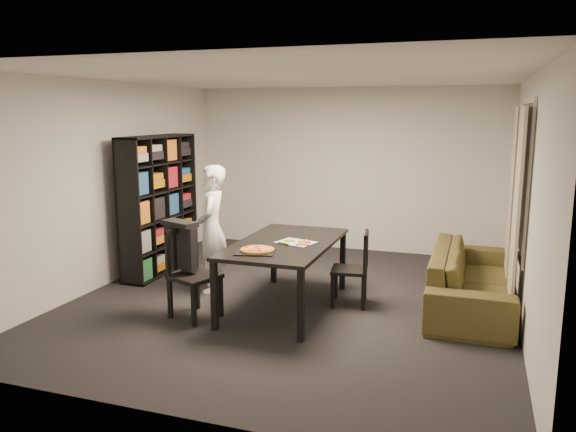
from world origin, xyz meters
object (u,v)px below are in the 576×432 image
(chair_left, at_px, (189,267))
(baking_tray, at_px, (255,252))
(person, at_px, (212,229))
(sofa, at_px, (472,278))
(bookshelf, at_px, (159,205))
(chair_right, at_px, (357,264))
(dining_table, at_px, (285,248))
(pepperoni_pizza, at_px, (257,250))

(chair_left, relative_size, baking_tray, 2.43)
(person, xyz_separation_m, baking_tray, (0.93, -0.87, -0.01))
(person, relative_size, sofa, 0.69)
(bookshelf, distance_m, person, 1.23)
(bookshelf, distance_m, chair_left, 1.94)
(person, bearing_deg, baking_tray, 28.96)
(baking_tray, xyz_separation_m, sofa, (2.16, 1.29, -0.45))
(bookshelf, relative_size, chair_left, 1.96)
(bookshelf, bearing_deg, chair_right, -10.09)
(dining_table, bearing_deg, chair_left, -147.02)
(dining_table, height_order, baking_tray, baking_tray)
(chair_right, height_order, person, person)
(chair_left, xyz_separation_m, pepperoni_pizza, (0.79, 0.04, 0.25))
(chair_left, bearing_deg, chair_right, -39.77)
(chair_right, xyz_separation_m, baking_tray, (-0.89, -0.91, 0.28))
(dining_table, relative_size, chair_left, 1.91)
(pepperoni_pizza, relative_size, sofa, 0.15)
(baking_tray, bearing_deg, dining_table, 76.46)
(dining_table, xyz_separation_m, sofa, (2.02, 0.72, -0.37))
(dining_table, xyz_separation_m, person, (-1.07, 0.30, 0.09))
(dining_table, relative_size, person, 1.17)
(chair_right, relative_size, pepperoni_pizza, 2.49)
(chair_left, height_order, chair_right, chair_left)
(chair_left, xyz_separation_m, baking_tray, (0.77, 0.02, 0.23))
(dining_table, height_order, pepperoni_pizza, pepperoni_pizza)
(chair_right, distance_m, baking_tray, 1.30)
(person, height_order, pepperoni_pizza, person)
(bookshelf, xyz_separation_m, person, (1.08, -0.56, -0.16))
(chair_right, bearing_deg, pepperoni_pizza, -52.47)
(person, bearing_deg, bookshelf, -135.56)
(bookshelf, bearing_deg, person, -27.50)
(chair_left, height_order, pepperoni_pizza, chair_left)
(dining_table, distance_m, pepperoni_pizza, 0.57)
(chair_left, relative_size, person, 0.62)
(bookshelf, relative_size, chair_right, 2.18)
(baking_tray, bearing_deg, chair_left, -178.54)
(dining_table, bearing_deg, baking_tray, -103.54)
(chair_right, height_order, sofa, chair_right)
(chair_right, bearing_deg, bookshelf, -108.24)
(chair_right, xyz_separation_m, pepperoni_pizza, (-0.87, -0.89, 0.30))
(bookshelf, height_order, dining_table, bookshelf)
(chair_left, distance_m, baking_tray, 0.80)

